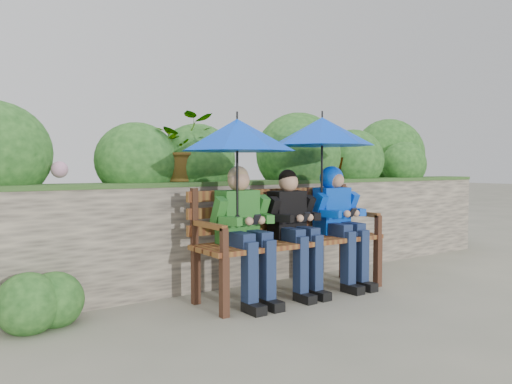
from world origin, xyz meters
TOP-DOWN VIEW (x-y plane):
  - ground at (0.00, 0.00)m, footprint 60.00×60.00m
  - garden_backdrop at (0.05, 1.58)m, footprint 8.00×2.88m
  - park_bench at (0.35, 0.09)m, footprint 1.88×0.55m
  - boy_left at (-0.19, 0.00)m, footprint 0.51×0.59m
  - boy_middle at (0.35, 0.00)m, footprint 0.49×0.56m
  - boy_right at (0.92, 0.01)m, footprint 0.50×0.61m
  - umbrella_left at (-0.26, 0.00)m, footprint 0.98×0.98m
  - umbrella_right at (0.74, 0.06)m, footprint 0.99×0.99m

SIDE VIEW (x-z plane):
  - ground at x=0.00m, z-range 0.00..0.00m
  - park_bench at x=0.35m, z-range 0.07..1.06m
  - boy_middle at x=0.35m, z-range 0.08..1.23m
  - garden_backdrop at x=0.05m, z-range -0.29..1.60m
  - boy_left at x=-0.19m, z-range 0.08..1.26m
  - boy_right at x=0.92m, z-range 0.12..1.30m
  - umbrella_left at x=-0.26m, z-range 0.99..1.89m
  - umbrella_right at x=0.74m, z-range 1.03..1.99m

